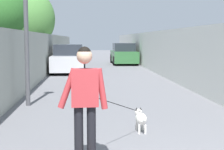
% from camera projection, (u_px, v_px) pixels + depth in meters
% --- Properties ---
extents(ground_plane, '(80.00, 80.00, 0.00)m').
position_uv_depth(ground_plane, '(104.00, 75.00, 17.18)').
color(ground_plane, slate).
extents(wall_left, '(48.00, 0.30, 2.10)m').
position_uv_depth(wall_left, '(37.00, 57.00, 14.87)').
color(wall_left, '#999E93').
rests_on(wall_left, ground).
extents(fence_right, '(48.00, 0.30, 2.26)m').
position_uv_depth(fence_right, '(173.00, 55.00, 15.29)').
color(fence_right, silver).
rests_on(fence_right, ground).
extents(tree_left_near, '(2.91, 2.91, 4.85)m').
position_uv_depth(tree_left_near, '(32.00, 19.00, 21.50)').
color(tree_left_near, '#473523').
rests_on(tree_left_near, ground).
extents(tree_left_far, '(2.15, 2.15, 4.24)m').
position_uv_depth(tree_left_far, '(4.00, 13.00, 15.54)').
color(tree_left_far, brown).
rests_on(tree_left_far, ground).
extents(lamp_post, '(0.36, 0.36, 3.85)m').
position_uv_depth(lamp_post, '(26.00, 7.00, 9.07)').
color(lamp_post, '#4C4C51').
rests_on(lamp_post, ground).
extents(person_skateboarder, '(0.24, 0.71, 1.63)m').
position_uv_depth(person_skateboarder, '(85.00, 95.00, 4.79)').
color(person_skateboarder, black).
rests_on(person_skateboarder, skateboard).
extents(dog, '(2.06, 1.21, 1.06)m').
position_uv_depth(dog, '(140.00, 118.00, 6.68)').
color(dog, white).
rests_on(dog, ground).
extents(car_near, '(4.30, 1.80, 1.54)m').
position_uv_depth(car_near, '(69.00, 59.00, 18.82)').
color(car_near, silver).
rests_on(car_near, ground).
extents(car_far, '(4.35, 1.80, 1.54)m').
position_uv_depth(car_far, '(124.00, 54.00, 25.15)').
color(car_far, '#336B38').
rests_on(car_far, ground).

